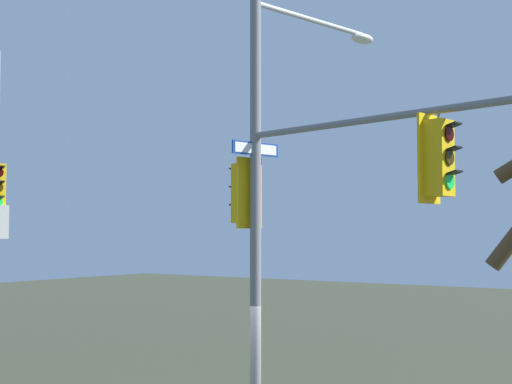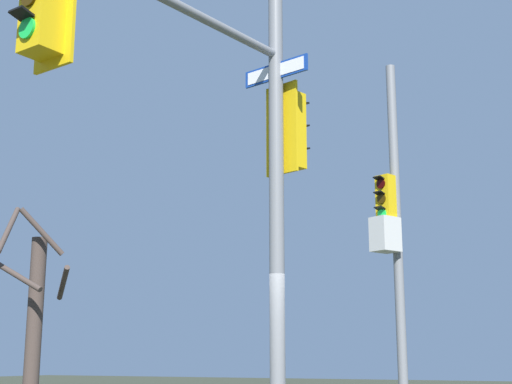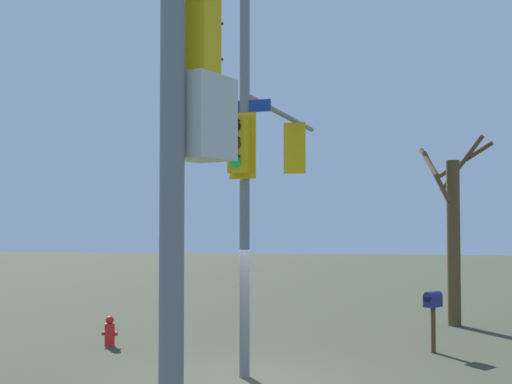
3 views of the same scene
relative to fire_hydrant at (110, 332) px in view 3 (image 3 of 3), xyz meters
The scene contains 6 objects.
ground_plane 4.84m from the fire_hydrant, 145.72° to the left, with size 80.00×80.00×0.00m, color #373B2B.
main_signal_pole_assembly 6.00m from the fire_hydrant, 157.55° to the left, with size 4.59×6.04×8.32m.
secondary_pole_assembly 11.03m from the fire_hydrant, 113.75° to the left, with size 0.65×0.81×8.08m.
fire_hydrant is the anchor object (origin of this frame).
mailbox 7.72m from the fire_hydrant, behind, with size 0.47×0.49×1.41m.
bare_tree_across_street 10.00m from the fire_hydrant, 155.20° to the right, with size 2.12×2.10×5.54m.
Camera 3 is at (-1.50, 12.15, 3.17)m, focal length 44.43 mm.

